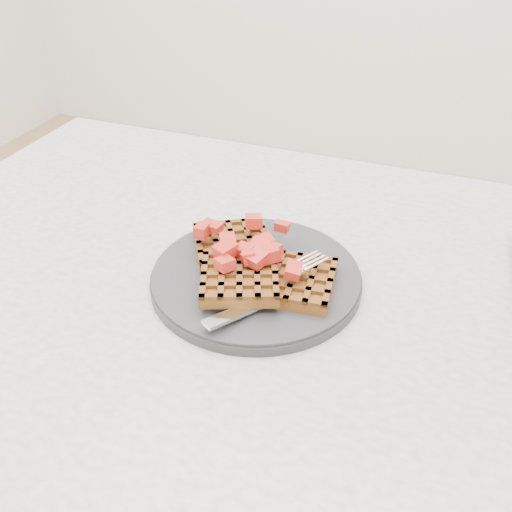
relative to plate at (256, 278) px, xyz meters
name	(u,v)px	position (x,y,z in m)	size (l,w,h in m)	color
table	(302,372)	(0.07, -0.02, -0.12)	(1.20, 0.80, 0.75)	#BCBCBA
plate	(256,278)	(0.00, 0.00, 0.00)	(0.26, 0.26, 0.02)	#242427
waffles	(255,266)	(0.00, 0.00, 0.02)	(0.21, 0.19, 0.03)	brown
strawberry_pile	(256,246)	(0.00, 0.00, 0.05)	(0.15, 0.15, 0.02)	#980500
fork	(276,293)	(0.04, -0.04, 0.02)	(0.02, 0.18, 0.02)	silver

